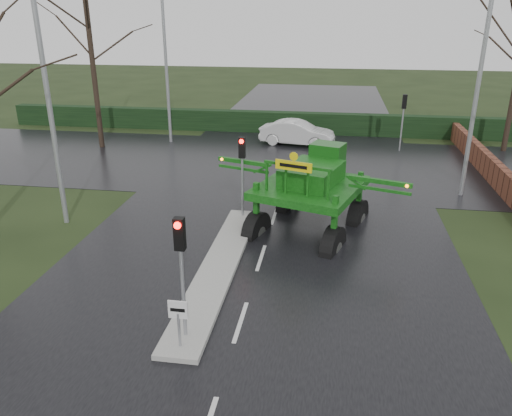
# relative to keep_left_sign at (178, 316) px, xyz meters

# --- Properties ---
(ground) EXTENTS (140.00, 140.00, 0.00)m
(ground) POSITION_rel_keep_left_sign_xyz_m (1.30, 1.50, -1.06)
(ground) COLOR black
(ground) RESTS_ON ground
(road_main) EXTENTS (14.00, 80.00, 0.02)m
(road_main) POSITION_rel_keep_left_sign_xyz_m (1.30, 11.50, -1.05)
(road_main) COLOR black
(road_main) RESTS_ON ground
(road_cross) EXTENTS (80.00, 12.00, 0.02)m
(road_cross) POSITION_rel_keep_left_sign_xyz_m (1.30, 17.50, -1.05)
(road_cross) COLOR black
(road_cross) RESTS_ON ground
(median_island) EXTENTS (1.20, 10.00, 0.16)m
(median_island) POSITION_rel_keep_left_sign_xyz_m (0.00, 4.50, -0.97)
(median_island) COLOR gray
(median_island) RESTS_ON ground
(hedge_row) EXTENTS (44.00, 0.90, 1.50)m
(hedge_row) POSITION_rel_keep_left_sign_xyz_m (1.30, 25.50, -0.31)
(hedge_row) COLOR black
(hedge_row) RESTS_ON ground
(brick_wall) EXTENTS (0.40, 20.00, 1.20)m
(brick_wall) POSITION_rel_keep_left_sign_xyz_m (11.80, 17.50, -0.46)
(brick_wall) COLOR #592D1E
(brick_wall) RESTS_ON ground
(keep_left_sign) EXTENTS (0.50, 0.07, 1.35)m
(keep_left_sign) POSITION_rel_keep_left_sign_xyz_m (0.00, 0.00, 0.00)
(keep_left_sign) COLOR gray
(keep_left_sign) RESTS_ON ground
(traffic_signal_near) EXTENTS (0.26, 0.33, 3.52)m
(traffic_signal_near) POSITION_rel_keep_left_sign_xyz_m (0.00, 0.49, 1.53)
(traffic_signal_near) COLOR gray
(traffic_signal_near) RESTS_ON ground
(traffic_signal_mid) EXTENTS (0.26, 0.33, 3.52)m
(traffic_signal_mid) POSITION_rel_keep_left_sign_xyz_m (0.00, 8.99, 1.53)
(traffic_signal_mid) COLOR gray
(traffic_signal_mid) RESTS_ON ground
(traffic_signal_far) EXTENTS (0.26, 0.33, 3.52)m
(traffic_signal_far) POSITION_rel_keep_left_sign_xyz_m (7.80, 21.51, 1.53)
(traffic_signal_far) COLOR gray
(traffic_signal_far) RESTS_ON ground
(street_light_left_near) EXTENTS (3.85, 0.30, 10.00)m
(street_light_left_near) POSITION_rel_keep_left_sign_xyz_m (-6.89, 7.50, 4.93)
(street_light_left_near) COLOR gray
(street_light_left_near) RESTS_ON ground
(street_light_right) EXTENTS (3.85, 0.30, 10.00)m
(street_light_right) POSITION_rel_keep_left_sign_xyz_m (9.49, 13.50, 4.93)
(street_light_right) COLOR gray
(street_light_right) RESTS_ON ground
(street_light_left_far) EXTENTS (3.85, 0.30, 10.00)m
(street_light_left_far) POSITION_rel_keep_left_sign_xyz_m (-6.89, 21.50, 4.93)
(street_light_left_far) COLOR gray
(street_light_left_far) RESTS_ON ground
(tree_left_far) EXTENTS (7.70, 7.70, 13.26)m
(tree_left_far) POSITION_rel_keep_left_sign_xyz_m (-11.20, 19.50, 6.09)
(tree_left_far) COLOR black
(tree_left_far) RESTS_ON ground
(crop_sprayer) EXTENTS (7.58, 5.82, 4.43)m
(crop_sprayer) POSITION_rel_keep_left_sign_xyz_m (0.86, 7.80, 1.04)
(crop_sprayer) COLOR black
(crop_sprayer) RESTS_ON ground
(white_sedan) EXTENTS (5.02, 2.43, 1.58)m
(white_sedan) POSITION_rel_keep_left_sign_xyz_m (1.27, 22.03, -1.06)
(white_sedan) COLOR silver
(white_sedan) RESTS_ON ground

